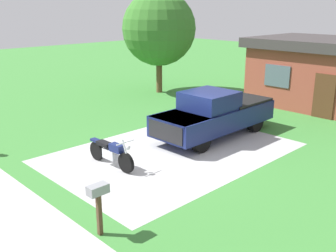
{
  "coord_description": "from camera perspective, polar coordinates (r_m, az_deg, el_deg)",
  "views": [
    {
      "loc": [
        9.33,
        -9.31,
        5.07
      ],
      "look_at": [
        -0.35,
        0.1,
        0.9
      ],
      "focal_mm": 41.47,
      "sensor_mm": 36.0,
      "label": 1
    }
  ],
  "objects": [
    {
      "name": "ground_plane",
      "position": [
        14.12,
        0.72,
        -3.88
      ],
      "size": [
        80.0,
        80.0,
        0.0
      ],
      "primitive_type": "plane",
      "color": "#3B8036"
    },
    {
      "name": "pickup_truck",
      "position": [
        15.76,
        7.05,
        1.89
      ],
      "size": [
        2.04,
        5.64,
        1.9
      ],
      "color": "black",
      "rests_on": "ground"
    },
    {
      "name": "motorcycle",
      "position": [
        12.9,
        -8.36,
        -3.9
      ],
      "size": [
        2.21,
        0.7,
        1.09
      ],
      "color": "black",
      "rests_on": "ground"
    },
    {
      "name": "mailbox",
      "position": [
        9.01,
        -10.22,
        -10.14
      ],
      "size": [
        0.26,
        0.48,
        1.26
      ],
      "color": "#4C3823",
      "rests_on": "ground"
    },
    {
      "name": "driveway_pad",
      "position": [
        14.12,
        0.72,
        -3.87
      ],
      "size": [
        5.98,
        8.67,
        0.01
      ],
      "primitive_type": "cube",
      "color": "#ACACAC",
      "rests_on": "ground"
    },
    {
      "name": "sidewalk_strip",
      "position": [
        11.12,
        -22.23,
        -11.33
      ],
      "size": [
        36.0,
        1.8,
        0.01
      ],
      "primitive_type": "cube",
      "color": "#B5B5B0",
      "rests_on": "ground"
    },
    {
      "name": "shade_tree",
      "position": [
        23.59,
        -1.35,
        14.1
      ],
      "size": [
        4.36,
        4.36,
        6.0
      ],
      "color": "brown",
      "rests_on": "ground"
    }
  ]
}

